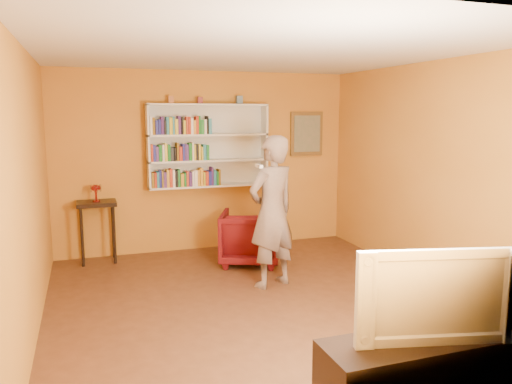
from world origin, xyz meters
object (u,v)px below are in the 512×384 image
bookshelf (207,146)px  tv_cabinet (428,375)px  armchair (250,237)px  console_table (97,212)px  ruby_lustre (96,189)px  television (433,292)px  person (272,212)px

bookshelf → tv_cabinet: size_ratio=1.16×
armchair → console_table: bearing=2.3°
bookshelf → ruby_lustre: bookshelf is taller
ruby_lustre → tv_cabinet: size_ratio=0.15×
armchair → television: bearing=113.8°
console_table → armchair: console_table is taller
person → television: person is taller
bookshelf → tv_cabinet: (0.43, -4.66, -1.32)m
bookshelf → console_table: bearing=-174.4°
ruby_lustre → tv_cabinet: (2.06, -4.50, -0.76)m
armchair → television: television is taller
ruby_lustre → person: person is taller
bookshelf → ruby_lustre: bearing=-174.4°
console_table → ruby_lustre: (-0.00, 0.00, 0.32)m
person → tv_cabinet: size_ratio=1.17×
console_table → television: bearing=-65.4°
person → tv_cabinet: bearing=71.3°
bookshelf → ruby_lustre: 1.73m
bookshelf → armchair: bearing=-67.9°
console_table → person: bearing=-41.1°
ruby_lustre → tv_cabinet: bearing=-65.4°
person → bookshelf: bearing=-100.8°
console_table → armchair: 2.16m
ruby_lustre → tv_cabinet: 5.01m
tv_cabinet → television: television is taller
bookshelf → tv_cabinet: bookshelf is taller
armchair → person: 1.10m
tv_cabinet → bookshelf: bearing=95.3°
bookshelf → person: bookshelf is taller
bookshelf → armchair: (0.37, -0.91, -1.22)m
person → television: bearing=71.3°
console_table → armchair: bearing=-20.6°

